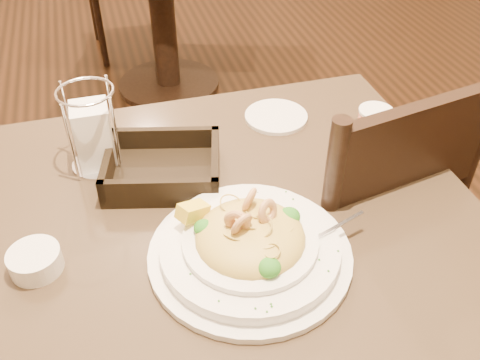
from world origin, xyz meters
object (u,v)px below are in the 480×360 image
object	(u,v)px
napkin_caddy	(94,134)
butter_ramekin	(35,261)
pasta_bowl	(250,244)
bread_basket	(163,169)
side_plate	(276,117)
main_table	(243,300)
dining_chair_near	(351,224)
drink_glass	(372,135)

from	to	relation	value
napkin_caddy	butter_ramekin	xyz separation A→B (m)	(-0.12, -0.26, -0.06)
napkin_caddy	pasta_bowl	bearing A→B (deg)	-55.57
bread_basket	pasta_bowl	bearing A→B (deg)	-67.20
bread_basket	side_plate	size ratio (longest dim) A/B	1.79
napkin_caddy	bread_basket	bearing A→B (deg)	-33.42
main_table	butter_ramekin	size ratio (longest dim) A/B	10.39
side_plate	bread_basket	bearing A→B (deg)	-153.10
dining_chair_near	drink_glass	xyz separation A→B (m)	(-0.02, -0.05, 0.30)
dining_chair_near	drink_glass	world-z (taller)	dining_chair_near
main_table	dining_chair_near	xyz separation A→B (m)	(0.32, 0.16, -0.01)
drink_glass	dining_chair_near	bearing A→B (deg)	67.55
dining_chair_near	drink_glass	size ratio (longest dim) A/B	7.74
pasta_bowl	napkin_caddy	world-z (taller)	napkin_caddy
napkin_caddy	side_plate	xyz separation A→B (m)	(0.41, 0.07, -0.07)
main_table	bread_basket	size ratio (longest dim) A/B	3.47
pasta_bowl	bread_basket	distance (m)	0.27
pasta_bowl	drink_glass	xyz separation A→B (m)	(0.32, 0.20, 0.03)
main_table	dining_chair_near	size ratio (longest dim) A/B	0.97
bread_basket	butter_ramekin	distance (m)	0.30
dining_chair_near	napkin_caddy	xyz separation A→B (m)	(-0.56, 0.09, 0.32)
main_table	butter_ramekin	world-z (taller)	butter_ramekin
dining_chair_near	side_plate	distance (m)	0.33
drink_glass	bread_basket	xyz separation A→B (m)	(-0.42, 0.05, -0.04)
main_table	bread_basket	xyz separation A→B (m)	(-0.12, 0.16, 0.25)
main_table	butter_ramekin	bearing A→B (deg)	-177.14
napkin_caddy	side_plate	bearing A→B (deg)	9.17
side_plate	pasta_bowl	bearing A→B (deg)	-114.70
pasta_bowl	butter_ramekin	world-z (taller)	pasta_bowl
main_table	side_plate	bearing A→B (deg)	61.28
bread_basket	side_plate	distance (m)	0.32
pasta_bowl	side_plate	size ratio (longest dim) A/B	2.63
dining_chair_near	butter_ramekin	world-z (taller)	dining_chair_near
napkin_caddy	butter_ramekin	distance (m)	0.29
main_table	pasta_bowl	world-z (taller)	pasta_bowl
drink_glass	bread_basket	bearing A→B (deg)	172.92
pasta_bowl	butter_ramekin	xyz separation A→B (m)	(-0.35, 0.07, -0.01)
dining_chair_near	pasta_bowl	bearing A→B (deg)	25.26
main_table	drink_glass	xyz separation A→B (m)	(0.30, 0.11, 0.29)
dining_chair_near	pasta_bowl	distance (m)	0.50
dining_chair_near	bread_basket	distance (m)	0.51
drink_glass	bread_basket	size ratio (longest dim) A/B	0.46
main_table	bread_basket	bearing A→B (deg)	126.24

